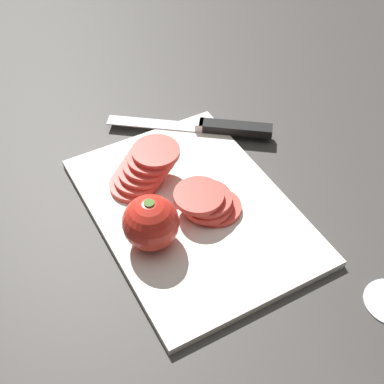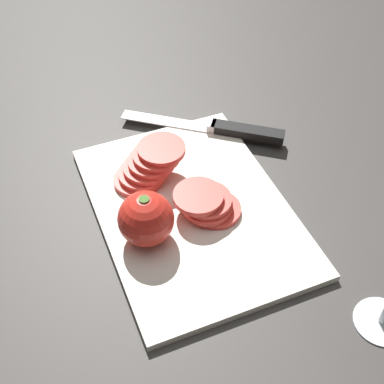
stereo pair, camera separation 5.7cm
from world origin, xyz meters
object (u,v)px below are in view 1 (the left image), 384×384
at_px(whole_tomato, 151,223).
at_px(tomato_slice_stack_near, 144,168).
at_px(tomato_slice_stack_far, 208,202).
at_px(knife, 220,127).

relative_size(whole_tomato, tomato_slice_stack_near, 0.67).
distance_m(whole_tomato, tomato_slice_stack_near, 0.11).
bearing_deg(tomato_slice_stack_far, tomato_slice_stack_near, 28.53).
bearing_deg(tomato_slice_stack_far, knife, -36.77).
bearing_deg(whole_tomato, tomato_slice_stack_far, -82.37).
relative_size(knife, tomato_slice_stack_near, 2.07).
xyz_separation_m(whole_tomato, tomato_slice_stack_far, (0.01, -0.09, -0.02)).
xyz_separation_m(knife, tomato_slice_stack_near, (-0.05, 0.15, 0.02)).
relative_size(knife, tomato_slice_stack_far, 2.50).
height_order(knife, tomato_slice_stack_far, tomato_slice_stack_far).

